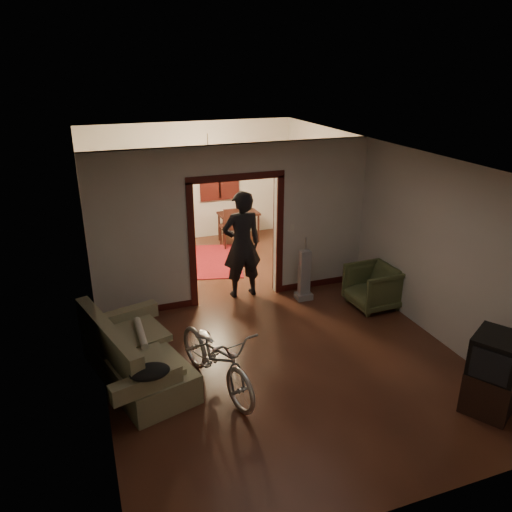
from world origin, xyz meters
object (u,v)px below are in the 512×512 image
bicycle (217,356)px  armchair (373,287)px  locker (140,216)px  desk (239,227)px  person (242,245)px  sofa (137,350)px

bicycle → armchair: size_ratio=2.19×
locker → desk: size_ratio=1.81×
bicycle → person: bearing=50.1°
sofa → bicycle: size_ratio=1.09×
sofa → person: (2.17, 2.02, 0.54)m
armchair → person: person is taller
armchair → desk: size_ratio=0.87×
person → desk: size_ratio=2.09×
sofa → desk: (3.03, 4.86, -0.10)m
sofa → bicycle: bicycle is taller
sofa → person: bearing=26.8°
sofa → locker: 4.97m
armchair → person: (-2.02, 1.23, 0.62)m
person → desk: bearing=-108.4°
bicycle → locker: (-0.21, 5.44, 0.38)m
bicycle → desk: bearing=54.4°
sofa → locker: locker is taller
person → locker: person is taller
locker → desk: (2.28, -0.04, -0.51)m
armchair → locker: bearing=-142.1°
bicycle → desk: size_ratio=1.91×
person → bicycle: bearing=63.2°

